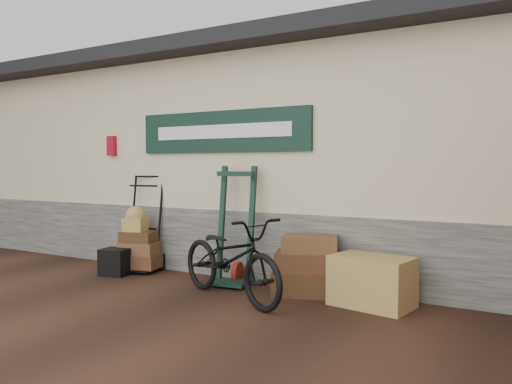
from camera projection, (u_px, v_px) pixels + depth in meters
ground at (197, 296)px, 5.72m from camera, size 80.00×80.00×0.00m
station_building at (298, 159)px, 8.01m from camera, size 14.40×4.10×3.20m
porter_trolley at (144, 222)px, 7.14m from camera, size 0.80×0.67×1.38m
green_barrow at (235, 226)px, 6.27m from camera, size 0.59×0.52×1.49m
suitcase_stack at (307, 265)px, 5.80m from camera, size 0.91×0.73×0.70m
wicker_hamper at (372, 281)px, 5.31m from camera, size 0.90×0.67×0.54m
black_trunk at (116, 262)px, 6.83m from camera, size 0.42×0.38×0.36m
bicycle at (230, 253)px, 5.56m from camera, size 1.26×1.90×1.05m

